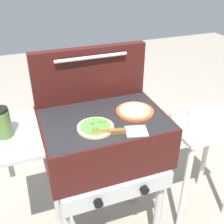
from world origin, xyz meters
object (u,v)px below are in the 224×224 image
at_px(topping_bowl_far, 197,113).
at_px(topping_bowl_middle, 196,124).
at_px(sauce_jar, 2,123).
at_px(spatula, 120,132).
at_px(prep_table, 200,149).
at_px(topping_bowl_near, 178,116).
at_px(grill, 101,141).
at_px(pizza_cheese, 135,111).
at_px(pizza_veggie, 96,127).

bearing_deg(topping_bowl_far, topping_bowl_middle, -126.56).
height_order(sauce_jar, spatula, sauce_jar).
bearing_deg(sauce_jar, prep_table, 0.02).
distance_m(topping_bowl_near, topping_bowl_far, 0.13).
bearing_deg(topping_bowl_far, grill, -172.20).
relative_size(pizza_cheese, sauce_jar, 1.39).
relative_size(spatula, topping_bowl_far, 2.23).
bearing_deg(pizza_cheese, topping_bowl_far, 11.91).
relative_size(prep_table, topping_bowl_middle, 6.97).
distance_m(pizza_veggie, prep_table, 0.83).
height_order(grill, prep_table, grill).
xyz_separation_m(spatula, topping_bowl_near, (0.49, 0.26, -0.17)).
bearing_deg(topping_bowl_middle, sauce_jar, 179.11).
distance_m(grill, pizza_cheese, 0.24).
distance_m(grill, topping_bowl_far, 0.68).
bearing_deg(sauce_jar, spatula, -17.73).
height_order(spatula, topping_bowl_far, spatula).
relative_size(pizza_cheese, topping_bowl_near, 1.79).
bearing_deg(grill, sauce_jar, 179.50).
bearing_deg(grill, topping_bowl_middle, -1.19).
bearing_deg(pizza_cheese, topping_bowl_middle, -0.37).
bearing_deg(topping_bowl_middle, grill, 178.81).
relative_size(pizza_veggie, topping_bowl_middle, 1.70).
bearing_deg(grill, pizza_cheese, -2.97).
relative_size(topping_bowl_near, topping_bowl_middle, 1.07).
bearing_deg(topping_bowl_middle, spatula, -165.21).
relative_size(sauce_jar, topping_bowl_far, 1.19).
bearing_deg(pizza_veggie, topping_bowl_far, 13.72).
bearing_deg(prep_table, grill, -179.63).
xyz_separation_m(grill, spatula, (0.05, -0.16, 0.15)).
bearing_deg(prep_table, topping_bowl_far, 92.73).
bearing_deg(pizza_cheese, grill, 177.03).
distance_m(grill, prep_table, 0.71).
bearing_deg(topping_bowl_near, sauce_jar, -174.15).
relative_size(prep_table, topping_bowl_near, 6.52).
bearing_deg(prep_table, topping_bowl_near, 142.82).
relative_size(grill, topping_bowl_near, 8.69).
height_order(topping_bowl_far, topping_bowl_middle, same).
relative_size(pizza_veggie, spatula, 0.66).
distance_m(prep_table, topping_bowl_middle, 0.24).
bearing_deg(spatula, topping_bowl_far, 21.71).
bearing_deg(pizza_veggie, grill, 58.58).
height_order(grill, pizza_veggie, pizza_veggie).
distance_m(pizza_veggie, topping_bowl_far, 0.76).
xyz_separation_m(spatula, topping_bowl_far, (0.62, 0.25, -0.17)).
height_order(spatula, topping_bowl_near, spatula).
distance_m(sauce_jar, prep_table, 1.22).
distance_m(pizza_cheese, sauce_jar, 0.65).
bearing_deg(topping_bowl_near, topping_bowl_far, -6.32).
relative_size(sauce_jar, prep_table, 0.20).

